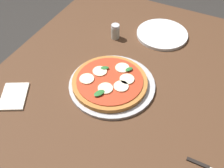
# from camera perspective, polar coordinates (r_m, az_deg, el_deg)

# --- Properties ---
(ground_plane) EXTENTS (6.00, 6.00, 0.00)m
(ground_plane) POSITION_cam_1_polar(r_m,az_deg,el_deg) (1.67, 1.81, -15.94)
(ground_plane) COLOR #2D2B28
(dining_table) EXTENTS (1.17, 0.98, 0.71)m
(dining_table) POSITION_cam_1_polar(r_m,az_deg,el_deg) (1.16, 2.51, -1.73)
(dining_table) COLOR #4C301E
(dining_table) RESTS_ON ground_plane
(serving_tray) EXTENTS (0.33, 0.33, 0.01)m
(serving_tray) POSITION_cam_1_polar(r_m,az_deg,el_deg) (1.04, 0.00, -0.15)
(serving_tray) COLOR #B2B2B7
(serving_tray) RESTS_ON dining_table
(pizza) EXTENTS (0.28, 0.28, 0.03)m
(pizza) POSITION_cam_1_polar(r_m,az_deg,el_deg) (1.03, -0.46, 0.50)
(pizza) COLOR #B27033
(pizza) RESTS_ON serving_tray
(plate_white) EXTENTS (0.23, 0.23, 0.01)m
(plate_white) POSITION_cam_1_polar(r_m,az_deg,el_deg) (1.30, 10.41, 10.19)
(plate_white) COLOR white
(plate_white) RESTS_ON dining_table
(napkin) EXTENTS (0.16, 0.14, 0.01)m
(napkin) POSITION_cam_1_polar(r_m,az_deg,el_deg) (1.07, -19.77, -2.41)
(napkin) COLOR white
(napkin) RESTS_ON dining_table
(knife) EXTENTS (0.01, 0.19, 0.01)m
(knife) POSITION_cam_1_polar(r_m,az_deg,el_deg) (0.90, 19.66, -16.19)
(knife) COLOR black
(knife) RESTS_ON dining_table
(pepper_shaker) EXTENTS (0.04, 0.04, 0.07)m
(pepper_shaker) POSITION_cam_1_polar(r_m,az_deg,el_deg) (1.25, 0.69, 10.90)
(pepper_shaker) COLOR #B2B7AD
(pepper_shaker) RESTS_ON dining_table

